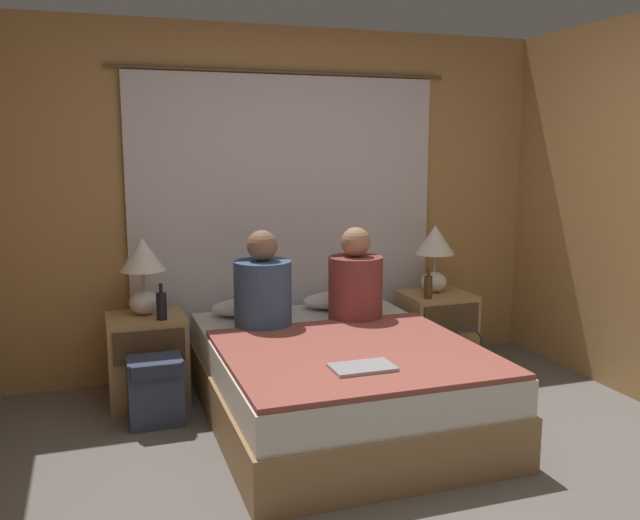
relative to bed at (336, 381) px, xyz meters
The scene contains 18 objects.
ground_plane 1.03m from the bed, 90.00° to the right, with size 16.00×16.00×0.00m, color #66605B.
wall_back 1.50m from the bed, 90.00° to the left, with size 4.10×0.06×2.50m.
curtain_panel 1.35m from the bed, 90.00° to the left, with size 2.47×0.03×2.19m.
bed is the anchor object (origin of this frame).
nightstand_left 1.27m from the bed, 146.60° to the left, with size 0.50×0.45×0.57m.
nightstand_right 1.27m from the bed, 33.40° to the left, with size 0.50×0.45×0.57m.
lamp_left 1.45m from the bed, 144.71° to the left, with size 0.29×0.29×0.51m.
lamp_right 1.45m from the bed, 35.29° to the left, with size 0.29×0.29×0.51m.
pillow_left 0.92m from the bed, 112.41° to the left, with size 0.57×0.32×0.12m.
pillow_right 0.92m from the bed, 67.59° to the left, with size 0.57×0.32×0.12m.
blanket_on_bed 0.39m from the bed, 90.00° to the right, with size 1.44×1.36×0.03m.
person_left_in_bed 0.75m from the bed, 128.83° to the left, with size 0.37×0.37×0.64m.
person_right_in_bed 0.72m from the bed, 55.44° to the left, with size 0.36×0.36×0.63m.
beer_bottle_on_left_stand 1.20m from the bed, 149.54° to the left, with size 0.07×0.07×0.23m.
beer_bottle_on_right_stand 1.15m from the bed, 31.86° to the left, with size 0.06×0.06×0.22m.
laptop_on_bed 0.68m from the bed, 97.27° to the right, with size 0.32×0.20×0.02m.
backpack_on_floor 1.09m from the bed, 164.48° to the left, with size 0.32×0.27×0.41m.
handbag_on_floor 1.15m from the bed, 16.41° to the left, with size 0.36×0.17×0.40m.
Camera 1 is at (-1.36, -2.70, 1.66)m, focal length 38.00 mm.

